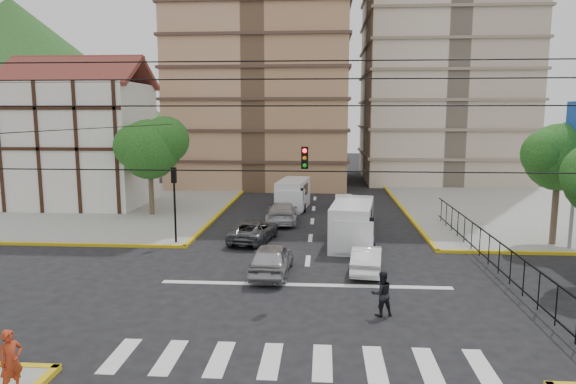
# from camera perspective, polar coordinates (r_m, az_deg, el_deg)

# --- Properties ---
(ground) EXTENTS (160.00, 160.00, 0.00)m
(ground) POSITION_cam_1_polar(r_m,az_deg,el_deg) (22.19, 1.80, -11.28)
(ground) COLOR black
(ground) RESTS_ON ground
(sidewalk_nw) EXTENTS (26.00, 26.00, 0.15)m
(sidewalk_nw) POSITION_cam_1_polar(r_m,az_deg,el_deg) (46.44, -22.63, -1.30)
(sidewalk_nw) COLOR gray
(sidewalk_nw) RESTS_ON ground
(sidewalk_ne) EXTENTS (26.00, 26.00, 0.15)m
(sidewalk_ne) POSITION_cam_1_polar(r_m,az_deg,el_deg) (45.76, 28.80, -1.85)
(sidewalk_ne) COLOR gray
(sidewalk_ne) RESTS_ON ground
(crosswalk_stripes) EXTENTS (12.00, 2.40, 0.01)m
(crosswalk_stripes) POSITION_cam_1_polar(r_m,az_deg,el_deg) (16.68, 0.95, -18.30)
(crosswalk_stripes) COLOR silver
(crosswalk_stripes) RESTS_ON ground
(stop_line) EXTENTS (13.00, 0.40, 0.01)m
(stop_line) POSITION_cam_1_polar(r_m,az_deg,el_deg) (23.32, 1.92, -10.26)
(stop_line) COLOR silver
(stop_line) RESTS_ON ground
(tudor_building) EXTENTS (10.80, 8.05, 12.23)m
(tudor_building) POSITION_cam_1_polar(r_m,az_deg,el_deg) (45.44, -21.88, 5.12)
(tudor_building) COLOR silver
(tudor_building) RESTS_ON ground
(distant_hill) EXTENTS (70.00, 70.00, 28.00)m
(distant_hill) POSITION_cam_1_polar(r_m,az_deg,el_deg) (106.80, -28.05, 11.11)
(distant_hill) COLOR #214B19
(distant_hill) RESTS_ON ground
(park_fence) EXTENTS (0.10, 22.50, 1.66)m
(park_fence) POSITION_cam_1_polar(r_m,az_deg,el_deg) (27.70, 21.32, -7.80)
(park_fence) COLOR black
(park_fence) RESTS_ON ground
(tree_park_c) EXTENTS (4.65, 3.80, 7.25)m
(tree_park_c) POSITION_cam_1_polar(r_m,az_deg,el_deg) (32.77, 28.03, 3.74)
(tree_park_c) COLOR #473828
(tree_park_c) RESTS_ON ground
(tree_tudor) EXTENTS (5.39, 4.40, 7.43)m
(tree_tudor) POSITION_cam_1_polar(r_m,az_deg,el_deg) (39.05, -15.00, 4.92)
(tree_tudor) COLOR #473828
(tree_tudor) RESTS_ON ground
(traffic_light_nw) EXTENTS (0.28, 0.22, 4.40)m
(traffic_light_nw) POSITION_cam_1_polar(r_m,az_deg,el_deg) (30.23, -12.52, -0.02)
(traffic_light_nw) COLOR black
(traffic_light_nw) RESTS_ON ground
(traffic_light_hanging) EXTENTS (18.00, 9.12, 0.92)m
(traffic_light_hanging) POSITION_cam_1_polar(r_m,az_deg,el_deg) (18.90, 1.64, 3.61)
(traffic_light_hanging) COLOR black
(traffic_light_hanging) RESTS_ON ground
(van_right_lane) EXTENTS (2.88, 5.82, 2.51)m
(van_right_lane) POSITION_cam_1_polar(r_m,az_deg,el_deg) (29.82, 7.16, -3.69)
(van_right_lane) COLOR silver
(van_right_lane) RESTS_ON ground
(van_left_lane) EXTENTS (2.63, 5.39, 2.33)m
(van_left_lane) POSITION_cam_1_polar(r_m,az_deg,el_deg) (41.08, 0.54, -0.35)
(van_left_lane) COLOR silver
(van_left_lane) RESTS_ON ground
(car_silver_front_left) EXTENTS (1.99, 4.55, 1.53)m
(car_silver_front_left) POSITION_cam_1_polar(r_m,az_deg,el_deg) (24.57, -1.85, -7.42)
(car_silver_front_left) COLOR #A6A6AA
(car_silver_front_left) RESTS_ON ground
(car_white_front_right) EXTENTS (1.86, 4.11, 1.31)m
(car_white_front_right) POSITION_cam_1_polar(r_m,az_deg,el_deg) (25.24, 8.75, -7.34)
(car_white_front_right) COLOR white
(car_white_front_right) RESTS_ON ground
(car_grey_mid_left) EXTENTS (2.89, 4.98, 1.31)m
(car_grey_mid_left) POSITION_cam_1_polar(r_m,az_deg,el_deg) (30.86, -3.82, -4.31)
(car_grey_mid_left) COLOR #4F5255
(car_grey_mid_left) RESTS_ON ground
(car_silver_rear_left) EXTENTS (2.20, 5.15, 1.48)m
(car_silver_rear_left) POSITION_cam_1_polar(r_m,az_deg,el_deg) (35.96, -0.64, -2.28)
(car_silver_rear_left) COLOR silver
(car_silver_rear_left) RESTS_ON ground
(car_darkgrey_mid_right) EXTENTS (2.05, 4.34, 1.43)m
(car_darkgrey_mid_right) POSITION_cam_1_polar(r_m,az_deg,el_deg) (35.97, 7.78, -2.40)
(car_darkgrey_mid_right) COLOR #27282A
(car_darkgrey_mid_right) RESTS_ON ground
(car_white_rear_right) EXTENTS (1.33, 3.75, 1.23)m
(car_white_rear_right) POSITION_cam_1_polar(r_m,az_deg,el_deg) (41.53, 6.16, -1.03)
(car_white_rear_right) COLOR white
(car_white_rear_right) RESTS_ON ground
(pedestrian_sw_corner) EXTENTS (0.68, 0.77, 1.76)m
(pedestrian_sw_corner) POSITION_cam_1_polar(r_m,az_deg,el_deg) (16.19, -28.41, -16.23)
(pedestrian_sw_corner) COLOR #B63A1C
(pedestrian_sw_corner) RESTS_ON sidewalk_sw
(pedestrian_crosswalk) EXTENTS (0.99, 0.87, 1.73)m
(pedestrian_crosswalk) POSITION_cam_1_polar(r_m,az_deg,el_deg) (20.02, 10.36, -11.03)
(pedestrian_crosswalk) COLOR black
(pedestrian_crosswalk) RESTS_ON ground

